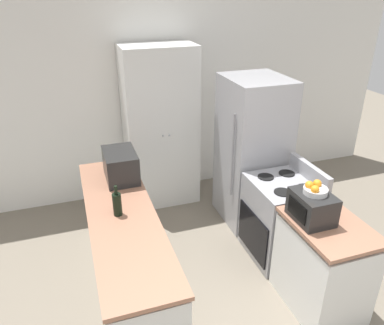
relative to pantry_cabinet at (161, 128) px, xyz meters
name	(u,v)px	position (x,y,z in m)	size (l,w,h in m)	color
wall_back	(158,102)	(0.06, 0.33, 0.25)	(7.00, 0.06, 2.60)	white
counter_left	(125,254)	(-0.78, -1.61, -0.62)	(0.60, 2.29, 0.90)	silver
counter_right	(322,266)	(0.89, -2.35, -0.62)	(0.60, 0.80, 0.90)	silver
pantry_cabinet	(161,128)	(0.00, 0.00, 0.00)	(0.91, 0.59, 2.10)	silver
stove	(280,218)	(0.91, -1.58, -0.60)	(0.66, 0.71, 1.06)	#9E9EA3
refrigerator	(252,152)	(0.93, -0.80, -0.14)	(0.71, 0.78, 1.82)	#A3A3A8
microwave	(121,165)	(-0.67, -0.94, 0.00)	(0.33, 0.48, 0.31)	black
wine_bottle	(117,204)	(-0.81, -1.62, -0.04)	(0.08, 0.08, 0.29)	black
toaster_oven	(312,207)	(0.77, -2.23, -0.03)	(0.30, 0.37, 0.26)	black
fruit_bowl	(315,189)	(0.77, -2.22, 0.14)	(0.20, 0.20, 0.10)	silver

